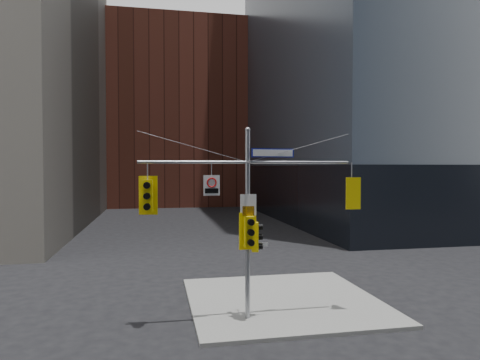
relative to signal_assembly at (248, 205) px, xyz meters
name	(u,v)px	position (x,y,z in m)	size (l,w,h in m)	color
ground	(260,343)	(0.00, -1.99, -4.42)	(160.00, 160.00, 0.00)	black
sidewalk_corner	(283,300)	(2.00, 2.01, -4.34)	(8.00, 8.00, 0.15)	gray
podium_ne	(424,191)	(28.00, 30.01, -1.42)	(36.40, 36.40, 6.00)	black
brick_midrise	(176,118)	(0.00, 56.01, 9.58)	(26.00, 20.00, 28.00)	brown
signal_assembly	(248,205)	(0.00, 0.00, 0.00)	(8.00, 0.80, 7.30)	#95979D
traffic_light_west_arm	(148,196)	(-3.64, 0.01, 0.38)	(0.67, 0.56, 1.40)	yellow
traffic_light_east_arm	(352,193)	(4.16, 0.00, 0.38)	(0.59, 0.48, 1.24)	yellow
traffic_light_pole_side	(256,237)	(0.33, 0.00, -1.22)	(0.46, 0.39, 1.09)	yellow
traffic_light_pole_front	(249,232)	(0.00, -0.27, -0.97)	(0.66, 0.55, 1.38)	yellow
street_sign_blade	(273,153)	(0.97, 0.00, 1.93)	(1.70, 0.24, 0.33)	#0F1891
regulatory_sign_arm	(212,185)	(-1.35, -0.02, 0.76)	(0.60, 0.08, 0.75)	silver
regulatory_sign_pole	(248,205)	(0.00, -0.11, -0.02)	(0.61, 0.06, 0.79)	silver
street_blade_ew	(259,245)	(0.45, 0.01, -1.51)	(0.67, 0.08, 0.13)	silver
street_blade_ns	(245,247)	(0.00, 0.46, -1.68)	(0.09, 0.74, 0.15)	#145926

